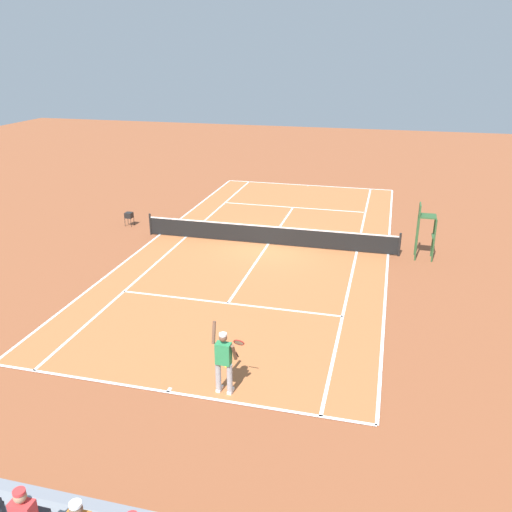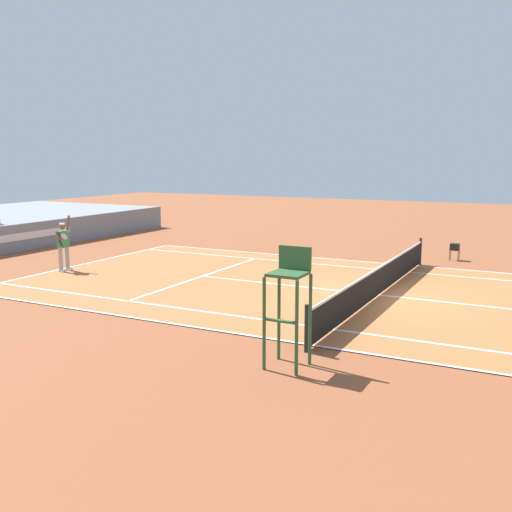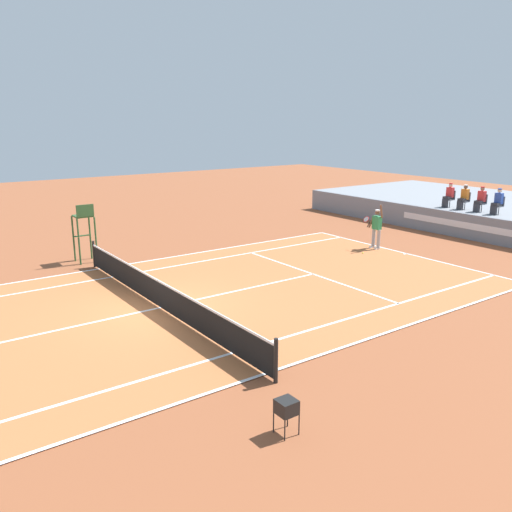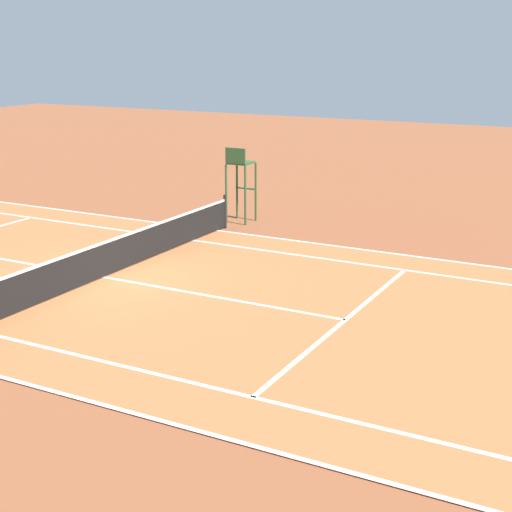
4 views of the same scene
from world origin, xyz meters
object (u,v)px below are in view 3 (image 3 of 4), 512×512
(spectator_seated_3, at_px, (498,202))
(tennis_player, at_px, (376,228))
(spectator_seated_2, at_px, (481,200))
(ball_hopper, at_px, (286,406))
(spectator_seated_1, at_px, (464,198))
(spectator_seated_0, at_px, (449,196))
(tennis_ball, at_px, (363,253))
(umpire_chair, at_px, (84,225))

(spectator_seated_3, bearing_deg, tennis_player, -107.95)
(spectator_seated_2, height_order, ball_hopper, spectator_seated_2)
(spectator_seated_1, bearing_deg, spectator_seated_3, 0.00)
(spectator_seated_1, relative_size, spectator_seated_2, 1.00)
(spectator_seated_3, xyz_separation_m, tennis_player, (-2.04, -6.30, -0.87))
(spectator_seated_0, relative_size, spectator_seated_1, 1.00)
(spectator_seated_0, relative_size, spectator_seated_2, 1.00)
(tennis_player, bearing_deg, spectator_seated_2, 79.79)
(spectator_seated_0, height_order, spectator_seated_3, same)
(spectator_seated_1, height_order, tennis_ball, spectator_seated_1)
(ball_hopper, bearing_deg, spectator_seated_2, 112.91)
(spectator_seated_3, distance_m, ball_hopper, 20.18)
(spectator_seated_0, distance_m, ball_hopper, 21.29)
(tennis_player, bearing_deg, tennis_ball, -74.42)
(tennis_player, relative_size, tennis_ball, 30.63)
(tennis_ball, bearing_deg, tennis_player, 105.58)
(spectator_seated_0, relative_size, umpire_chair, 0.52)
(spectator_seated_0, bearing_deg, spectator_seated_1, 0.00)
(ball_hopper, bearing_deg, spectator_seated_1, 115.28)
(tennis_player, bearing_deg, spectator_seated_1, 88.18)
(spectator_seated_0, height_order, ball_hopper, spectator_seated_0)
(umpire_chair, bearing_deg, spectator_seated_0, 75.09)
(spectator_seated_1, bearing_deg, spectator_seated_2, 0.00)
(ball_hopper, bearing_deg, umpire_chair, 175.85)
(spectator_seated_3, distance_m, umpire_chair, 19.31)
(spectator_seated_1, distance_m, umpire_chair, 18.68)
(spectator_seated_2, xyz_separation_m, umpire_chair, (-6.56, -17.80, -0.31))
(spectator_seated_0, xyz_separation_m, spectator_seated_1, (0.89, 0.00, 0.00))
(spectator_seated_1, height_order, ball_hopper, spectator_seated_1)
(tennis_ball, bearing_deg, ball_hopper, -52.41)
(spectator_seated_1, xyz_separation_m, tennis_ball, (0.12, -7.45, -1.83))
(spectator_seated_3, relative_size, umpire_chair, 0.52)
(spectator_seated_2, bearing_deg, ball_hopper, -67.09)
(spectator_seated_3, bearing_deg, umpire_chair, -112.75)
(spectator_seated_2, height_order, spectator_seated_3, same)
(tennis_ball, xyz_separation_m, ball_hopper, (8.79, -11.42, 0.54))
(tennis_player, bearing_deg, spectator_seated_3, 72.05)
(ball_hopper, bearing_deg, spectator_seated_3, 110.54)
(spectator_seated_3, bearing_deg, spectator_seated_0, 180.00)
(spectator_seated_1, bearing_deg, tennis_player, -91.82)
(umpire_chair, bearing_deg, spectator_seated_1, 72.46)
(spectator_seated_3, bearing_deg, spectator_seated_1, 180.00)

